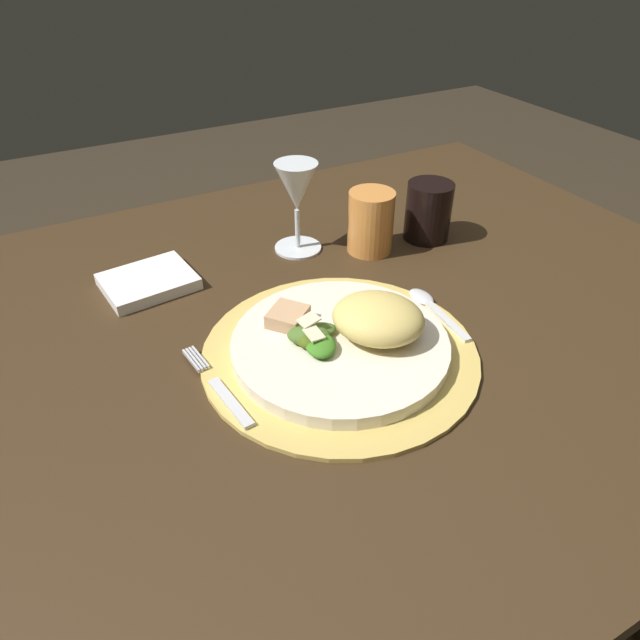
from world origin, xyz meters
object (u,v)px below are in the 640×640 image
object	(u,v)px
dining_table	(332,395)
fork	(220,389)
wine_glass	(297,192)
amber_tumbler	(371,222)
spoon	(430,305)
dark_tumbler	(428,211)
dinner_plate	(340,345)
napkin	(148,282)

from	to	relation	value
dining_table	fork	size ratio (longest dim) A/B	7.68
wine_glass	fork	bearing A→B (deg)	-131.45
dining_table	amber_tumbler	distance (m)	0.27
spoon	dark_tumbler	world-z (taller)	dark_tumbler
fork	spoon	bearing A→B (deg)	3.96
fork	dark_tumbler	world-z (taller)	dark_tumbler
dining_table	spoon	world-z (taller)	spoon
dinner_plate	napkin	bearing A→B (deg)	121.85
dining_table	napkin	world-z (taller)	napkin
napkin	dark_tumbler	size ratio (longest dim) A/B	1.32
spoon	dark_tumbler	size ratio (longest dim) A/B	1.39
amber_tumbler	spoon	bearing A→B (deg)	-95.90
dining_table	fork	bearing A→B (deg)	-159.02
dinner_plate	wine_glass	bearing A→B (deg)	74.07
dark_tumbler	dinner_plate	bearing A→B (deg)	-144.73
napkin	wine_glass	distance (m)	0.25
fork	napkin	distance (m)	0.26
spoon	wine_glass	bearing A→B (deg)	108.69
fork	wine_glass	xyz separation A→B (m)	(0.23, 0.26, 0.09)
fork	amber_tumbler	distance (m)	0.38
dining_table	wine_glass	xyz separation A→B (m)	(0.04, 0.18, 0.24)
dinner_plate	fork	size ratio (longest dim) A/B	1.70
fork	spoon	xyz separation A→B (m)	(0.30, 0.02, 0.00)
napkin	amber_tumbler	xyz separation A→B (m)	(0.33, -0.06, 0.04)
dining_table	napkin	size ratio (longest dim) A/B	9.71
dark_tumbler	spoon	bearing A→B (deg)	-125.60
dinner_plate	spoon	xyz separation A→B (m)	(0.15, 0.02, -0.01)
dining_table	wine_glass	bearing A→B (deg)	77.41
fork	amber_tumbler	size ratio (longest dim) A/B	1.60
dining_table	spoon	distance (m)	0.20
napkin	wine_glass	xyz separation A→B (m)	(0.24, -0.00, 0.09)
dining_table	dark_tumbler	size ratio (longest dim) A/B	12.79
fork	wine_glass	world-z (taller)	wine_glass
dark_tumbler	dining_table	bearing A→B (deg)	-153.60
dinner_plate	fork	world-z (taller)	dinner_plate
amber_tumbler	dark_tumbler	size ratio (longest dim) A/B	1.04
dinner_plate	napkin	world-z (taller)	dinner_plate
dining_table	spoon	xyz separation A→B (m)	(0.12, -0.05, 0.15)
spoon	dark_tumbler	xyz separation A→B (m)	(0.12, 0.17, 0.04)
dinner_plate	wine_glass	distance (m)	0.28
dining_table	dinner_plate	xyz separation A→B (m)	(-0.03, -0.07, 0.16)
dinner_plate	amber_tumbler	world-z (taller)	amber_tumbler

